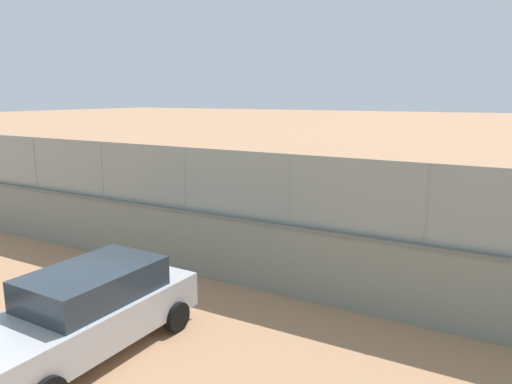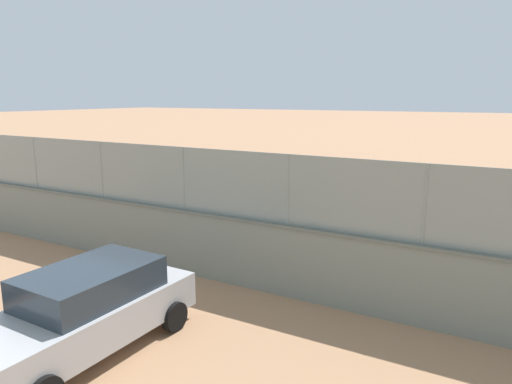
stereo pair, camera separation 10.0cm
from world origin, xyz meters
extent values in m
plane|color=tan|center=(0.00, 0.00, 0.00)|extent=(260.00, 260.00, 0.00)
cube|color=gray|center=(-2.23, 11.77, 0.85)|extent=(28.32, 0.57, 1.70)
cube|color=slate|center=(-2.23, 11.77, 1.74)|extent=(28.32, 0.63, 0.08)
cube|color=gray|center=(-2.23, 11.77, 2.62)|extent=(27.75, 0.27, 1.68)
cylinder|color=gray|center=(-6.86, 11.81, 2.62)|extent=(0.07, 0.07, 1.68)
cylinder|color=gray|center=(-3.78, 11.78, 2.62)|extent=(0.07, 0.07, 1.68)
cylinder|color=gray|center=(-0.69, 11.75, 2.62)|extent=(0.07, 0.07, 1.68)
cylinder|color=gray|center=(2.39, 11.73, 2.62)|extent=(0.07, 0.07, 1.68)
cylinder|color=gray|center=(5.48, 11.70, 2.62)|extent=(0.07, 0.07, 1.68)
cylinder|color=#B2B2B2|center=(3.10, 1.39, 0.42)|extent=(0.17, 0.17, 0.85)
cylinder|color=#B2B2B2|center=(3.29, 1.42, 0.42)|extent=(0.17, 0.17, 0.85)
cylinder|color=#429951|center=(3.20, 1.41, 1.16)|extent=(0.38, 0.38, 0.63)
cylinder|color=#D8AD84|center=(2.89, 1.32, 1.28)|extent=(0.16, 0.60, 0.17)
cylinder|color=#D8AD84|center=(3.54, 1.14, 1.28)|extent=(0.16, 0.60, 0.17)
sphere|color=#D8AD84|center=(3.20, 1.41, 1.59)|extent=(0.24, 0.24, 0.24)
cylinder|color=red|center=(3.20, 1.41, 1.70)|extent=(0.28, 0.28, 0.05)
cylinder|color=black|center=(3.57, 0.97, 1.28)|extent=(0.07, 0.30, 0.04)
ellipsoid|color=#333338|center=(3.59, 0.75, 1.28)|extent=(0.06, 0.30, 0.24)
cylinder|color=#591919|center=(1.00, -0.60, 0.42)|extent=(0.15, 0.15, 0.83)
cylinder|color=#591919|center=(1.00, -0.80, 0.42)|extent=(0.15, 0.15, 0.83)
cylinder|color=#3372B2|center=(1.00, -0.70, 1.14)|extent=(0.34, 0.34, 0.62)
cylinder|color=brown|center=(0.95, -0.39, 1.26)|extent=(0.59, 0.09, 0.17)
cylinder|color=brown|center=(0.70, -1.01, 1.26)|extent=(0.59, 0.09, 0.17)
sphere|color=brown|center=(1.00, -0.70, 1.57)|extent=(0.24, 0.24, 0.24)
cylinder|color=black|center=(1.00, -0.70, 1.67)|extent=(0.25, 0.25, 0.05)
cylinder|color=#B2B2B2|center=(-1.33, 8.16, 0.40)|extent=(0.17, 0.17, 0.80)
cylinder|color=#B2B2B2|center=(-1.53, 8.18, 0.40)|extent=(0.17, 0.17, 0.80)
cylinder|color=#3372B2|center=(-1.43, 8.17, 1.09)|extent=(0.38, 0.38, 0.59)
cylinder|color=brown|center=(-1.13, 8.19, 1.21)|extent=(0.16, 0.57, 0.17)
cylinder|color=brown|center=(-1.70, 8.51, 1.21)|extent=(0.16, 0.57, 0.17)
sphere|color=brown|center=(-1.43, 8.17, 1.50)|extent=(0.23, 0.23, 0.23)
cylinder|color=black|center=(-1.43, 8.17, 1.60)|extent=(0.26, 0.26, 0.05)
cylinder|color=black|center=(-1.68, 8.69, 1.21)|extent=(0.07, 0.30, 0.04)
ellipsoid|color=#333338|center=(-1.65, 8.90, 1.21)|extent=(0.07, 0.30, 0.24)
sphere|color=yellow|center=(3.37, 3.32, 0.03)|extent=(0.07, 0.07, 0.07)
sphere|color=white|center=(-7.02, 10.19, 0.06)|extent=(0.12, 0.12, 0.12)
cube|color=brown|center=(-6.55, 9.72, 0.45)|extent=(1.60, 0.39, 0.06)
cube|color=brown|center=(-6.54, 9.88, 0.67)|extent=(1.60, 0.05, 0.40)
cube|color=#333338|center=(-7.19, 9.72, 0.23)|extent=(0.06, 0.38, 0.45)
cube|color=#333338|center=(-5.91, 9.71, 0.23)|extent=(0.06, 0.38, 0.45)
cube|color=#B7B7BC|center=(-1.59, 16.05, 0.67)|extent=(1.92, 4.51, 0.72)
cube|color=#28333D|center=(-1.60, 15.82, 1.32)|extent=(1.65, 2.54, 0.59)
cylinder|color=black|center=(-2.53, 14.55, 0.31)|extent=(0.22, 0.63, 0.62)
cylinder|color=black|center=(-0.73, 14.51, 0.31)|extent=(0.22, 0.63, 0.62)
camera|label=1|loc=(-8.33, 21.66, 4.78)|focal=33.13mm
camera|label=2|loc=(-8.41, 21.61, 4.78)|focal=33.13mm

